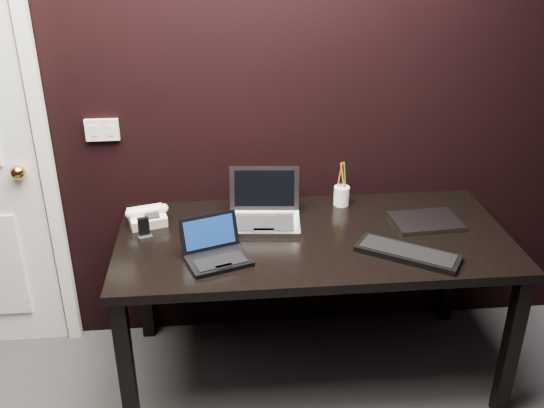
{
  "coord_description": "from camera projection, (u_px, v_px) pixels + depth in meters",
  "views": [
    {
      "loc": [
        -0.09,
        -0.89,
        2.01
      ],
      "look_at": [
        0.11,
        1.35,
        0.92
      ],
      "focal_mm": 40.0,
      "sensor_mm": 36.0,
      "label": 1
    }
  ],
  "objects": [
    {
      "name": "desk",
      "position": [
        313.0,
        251.0,
        2.67
      ],
      "size": [
        1.7,
        0.8,
        0.74
      ],
      "color": "black",
      "rests_on": "ground"
    },
    {
      "name": "wall_switch",
      "position": [
        102.0,
        130.0,
        2.74
      ],
      "size": [
        0.15,
        0.02,
        0.1
      ],
      "color": "silver",
      "rests_on": "wall_back"
    },
    {
      "name": "mobile_phone",
      "position": [
        144.0,
        231.0,
        2.59
      ],
      "size": [
        0.07,
        0.06,
        0.1
      ],
      "color": "black",
      "rests_on": "desk"
    },
    {
      "name": "ext_keyboard",
      "position": [
        408.0,
        253.0,
        2.47
      ],
      "size": [
        0.43,
        0.35,
        0.03
      ],
      "color": "black",
      "rests_on": "desk"
    },
    {
      "name": "wall_back",
      "position": [
        238.0,
        87.0,
        2.73
      ],
      "size": [
        4.0,
        0.0,
        4.0
      ],
      "primitive_type": "plane",
      "rotation": [
        1.57,
        0.0,
        0.0
      ],
      "color": "black",
      "rests_on": "ground"
    },
    {
      "name": "closed_laptop",
      "position": [
        426.0,
        221.0,
        2.73
      ],
      "size": [
        0.31,
        0.23,
        0.02
      ],
      "color": "gray",
      "rests_on": "desk"
    },
    {
      "name": "silver_laptop",
      "position": [
        264.0,
        214.0,
        2.73
      ],
      "size": [
        0.35,
        0.32,
        0.22
      ],
      "color": "#A2A2A8",
      "rests_on": "desk"
    },
    {
      "name": "netbook",
      "position": [
        216.0,
        252.0,
        2.44
      ],
      "size": [
        0.3,
        0.29,
        0.16
      ],
      "color": "black",
      "rests_on": "desk"
    },
    {
      "name": "desk_phone",
      "position": [
        147.0,
        217.0,
        2.72
      ],
      "size": [
        0.2,
        0.18,
        0.1
      ],
      "color": "white",
      "rests_on": "desk"
    },
    {
      "name": "pen_cup",
      "position": [
        341.0,
        195.0,
        2.89
      ],
      "size": [
        0.1,
        0.1,
        0.22
      ],
      "color": "white",
      "rests_on": "desk"
    }
  ]
}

